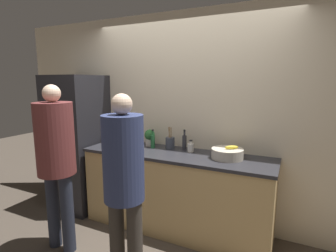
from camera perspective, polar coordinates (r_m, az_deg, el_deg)
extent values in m
plane|color=#4C4238|center=(3.17, -1.28, -24.24)|extent=(14.00, 14.00, 0.00)
cube|color=beige|center=(3.29, 4.11, 1.48)|extent=(5.20, 0.06, 2.60)
cube|color=tan|center=(3.24, 1.76, -14.20)|extent=(2.21, 0.64, 0.91)
cube|color=#28282D|center=(3.08, 1.81, -6.12)|extent=(2.24, 0.67, 0.03)
cube|color=#232328|center=(3.88, -18.92, -3.39)|extent=(0.66, 0.67, 1.85)
cylinder|color=#99999E|center=(3.78, -24.90, -2.69)|extent=(0.02, 0.02, 0.65)
cylinder|color=#232838|center=(3.19, -23.69, -16.25)|extent=(0.13, 0.13, 0.84)
cylinder|color=#232838|center=(3.05, -21.03, -17.33)|extent=(0.13, 0.13, 0.84)
cylinder|color=brown|center=(2.86, -23.40, -2.56)|extent=(0.38, 0.38, 0.73)
sphere|color=beige|center=(2.81, -24.03, 6.50)|extent=(0.17, 0.17, 0.17)
cylinder|color=#38332D|center=(2.52, -11.02, -23.29)|extent=(0.13, 0.13, 0.81)
cylinder|color=#38332D|center=(2.43, -7.19, -24.56)|extent=(0.13, 0.13, 0.81)
cylinder|color=navy|center=(2.15, -9.70, -6.94)|extent=(0.34, 0.34, 0.70)
sphere|color=beige|center=(2.07, -10.04, 4.70)|extent=(0.17, 0.17, 0.17)
cylinder|color=beige|center=(2.91, 12.79, -5.87)|extent=(0.34, 0.34, 0.11)
ellipsoid|color=yellow|center=(2.88, 13.67, -4.53)|extent=(0.15, 0.12, 0.04)
cylinder|color=#3D424C|center=(3.23, 0.46, -3.74)|extent=(0.11, 0.11, 0.14)
cylinder|color=#99754C|center=(3.22, 0.26, -2.07)|extent=(0.01, 0.05, 0.21)
cylinder|color=#99754C|center=(3.21, 0.66, -2.09)|extent=(0.03, 0.04, 0.21)
cylinder|color=#99754C|center=(3.20, 0.37, -2.13)|extent=(0.05, 0.01, 0.21)
cylinder|color=#333338|center=(3.19, 3.59, -3.65)|extent=(0.05, 0.05, 0.17)
cylinder|color=#333338|center=(3.17, 3.61, -1.65)|extent=(0.02, 0.02, 0.05)
cylinder|color=black|center=(3.16, 3.62, -0.99)|extent=(0.03, 0.03, 0.02)
cylinder|color=silver|center=(3.10, 4.96, -4.75)|extent=(0.08, 0.08, 0.10)
cylinder|color=silver|center=(3.08, 4.98, -3.55)|extent=(0.03, 0.03, 0.03)
cylinder|color=black|center=(3.08, 4.98, -3.16)|extent=(0.04, 0.04, 0.01)
cylinder|color=#236033|center=(3.27, -3.33, -3.39)|extent=(0.05, 0.05, 0.17)
cylinder|color=#236033|center=(3.24, -3.34, -1.52)|extent=(0.02, 0.02, 0.05)
cylinder|color=black|center=(3.24, -3.35, -0.91)|extent=(0.03, 0.03, 0.02)
cylinder|color=#A33D33|center=(3.61, -10.19, -2.95)|extent=(0.07, 0.07, 0.08)
cylinder|color=beige|center=(3.39, -3.99, -3.58)|extent=(0.11, 0.11, 0.09)
sphere|color=#2D6B33|center=(3.37, -4.01, -1.91)|extent=(0.13, 0.13, 0.13)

